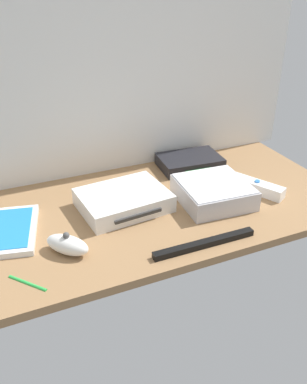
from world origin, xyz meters
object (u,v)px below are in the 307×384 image
object	(u,v)px
game_case	(5,231)
stylus_pen	(27,282)
remote_wand	(257,187)
remote_nunchuk	(67,245)
network_router	(190,162)
mini_computer	(213,192)
sensor_bar	(205,244)
game_console	(124,200)

from	to	relation	value
game_case	stylus_pen	world-z (taller)	game_case
remote_wand	remote_nunchuk	xyz separation A→B (cm)	(-52.14, -5.80, 0.53)
network_router	stylus_pen	bearing A→B (deg)	-143.49
remote_nunchuk	mini_computer	bearing A→B (deg)	-32.78
network_router	remote_nunchuk	world-z (taller)	remote_nunchuk
game_case	network_router	xyz separation A→B (cm)	(54.44, 14.06, 0.94)
game_case	network_router	world-z (taller)	network_router
game_case	network_router	size ratio (longest dim) A/B	1.14
network_router	remote_wand	bearing A→B (deg)	-61.85
mini_computer	stylus_pen	size ratio (longest dim) A/B	2.01
remote_wand	sensor_bar	xyz separation A→B (cm)	(-24.65, -15.46, -0.81)
remote_wand	remote_nunchuk	distance (cm)	52.47
network_router	remote_wand	world-z (taller)	same
mini_computer	stylus_pen	world-z (taller)	mini_computer
remote_nunchuk	stylus_pen	bearing A→B (deg)	172.27
game_case	remote_wand	size ratio (longest dim) A/B	1.46
remote_nunchuk	game_case	bearing A→B (deg)	90.53
mini_computer	game_case	world-z (taller)	mini_computer
mini_computer	game_case	xyz separation A→B (cm)	(-50.45, 6.08, -1.88)
game_case	remote_nunchuk	distance (cm)	16.87
game_case	sensor_bar	size ratio (longest dim) A/B	0.90
mini_computer	sensor_bar	size ratio (longest dim) A/B	0.76
mini_computer	remote_wand	size ratio (longest dim) A/B	1.23
game_console	game_case	world-z (taller)	game_console
game_console	stylus_pen	size ratio (longest dim) A/B	2.48
mini_computer	sensor_bar	distance (cm)	19.83
game_console	sensor_bar	distance (cm)	24.37
game_console	remote_wand	world-z (taller)	game_console
network_router	stylus_pen	distance (cm)	61.92
remote_nunchuk	stylus_pen	size ratio (longest dim) A/B	1.15
network_router	sensor_bar	world-z (taller)	network_router
game_console	mini_computer	distance (cm)	22.92
remote_nunchuk	stylus_pen	distance (cm)	11.48
game_console	remote_wand	distance (cm)	35.78
sensor_bar	stylus_pen	bearing A→B (deg)	175.64
network_router	remote_nunchuk	distance (cm)	50.56
sensor_bar	mini_computer	bearing A→B (deg)	54.72
remote_wand	mini_computer	bearing A→B (deg)	150.32
network_router	sensor_bar	size ratio (longest dim) A/B	0.79
network_router	stylus_pen	size ratio (longest dim) A/B	2.10
mini_computer	remote_wand	xyz separation A→B (cm)	(13.06, -0.51, -1.13)
remote_nunchuk	sensor_bar	distance (cm)	29.17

